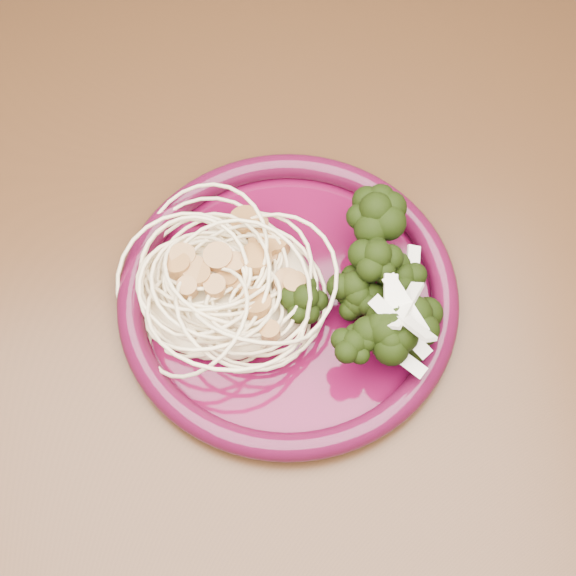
# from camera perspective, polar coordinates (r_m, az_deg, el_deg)

# --- Properties ---
(dining_table) EXTENTS (1.20, 0.80, 0.75)m
(dining_table) POSITION_cam_1_polar(r_m,az_deg,el_deg) (0.66, 0.70, -6.35)
(dining_table) COLOR #472814
(dining_table) RESTS_ON ground
(dinner_plate) EXTENTS (0.30, 0.30, 0.02)m
(dinner_plate) POSITION_cam_1_polar(r_m,az_deg,el_deg) (0.57, 0.00, -0.51)
(dinner_plate) COLOR #490621
(dinner_plate) RESTS_ON dining_table
(spaghetti_pile) EXTENTS (0.15, 0.14, 0.03)m
(spaghetti_pile) POSITION_cam_1_polar(r_m,az_deg,el_deg) (0.57, -4.33, 0.21)
(spaghetti_pile) COLOR #FAE2AD
(spaghetti_pile) RESTS_ON dinner_plate
(scallop_cluster) EXTENTS (0.13, 0.13, 0.04)m
(scallop_cluster) POSITION_cam_1_polar(r_m,az_deg,el_deg) (0.54, -4.55, 1.79)
(scallop_cluster) COLOR #AC783F
(scallop_cluster) RESTS_ON spaghetti_pile
(broccoli_pile) EXTENTS (0.11, 0.15, 0.05)m
(broccoli_pile) POSITION_cam_1_polar(r_m,az_deg,el_deg) (0.56, 5.39, 0.14)
(broccoli_pile) COLOR black
(broccoli_pile) RESTS_ON dinner_plate
(onion_garnish) EXTENTS (0.08, 0.10, 0.05)m
(onion_garnish) POSITION_cam_1_polar(r_m,az_deg,el_deg) (0.53, 5.66, 1.65)
(onion_garnish) COLOR #EEE5CA
(onion_garnish) RESTS_ON broccoli_pile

